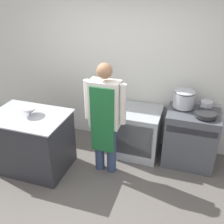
{
  "coord_description": "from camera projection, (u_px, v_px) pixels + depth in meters",
  "views": [
    {
      "loc": [
        1.12,
        -2.18,
        2.68
      ],
      "look_at": [
        0.09,
        0.98,
        0.93
      ],
      "focal_mm": 42.0,
      "sensor_mm": 36.0,
      "label": 1
    }
  ],
  "objects": [
    {
      "name": "ground_plane",
      "position": [
        82.0,
        208.0,
        3.39
      ],
      "size": [
        14.0,
        14.0,
        0.0
      ],
      "primitive_type": "plane",
      "color": "#5B5651"
    },
    {
      "name": "wall_back",
      "position": [
        123.0,
        66.0,
        4.29
      ],
      "size": [
        8.0,
        0.05,
        2.7
      ],
      "color": "silver",
      "rests_on": "ground_plane"
    },
    {
      "name": "prep_counter",
      "position": [
        32.0,
        142.0,
        3.94
      ],
      "size": [
        1.11,
        0.79,
        0.9
      ],
      "color": "#2D2D33",
      "rests_on": "ground_plane"
    },
    {
      "name": "stove",
      "position": [
        190.0,
        138.0,
        4.06
      ],
      "size": [
        0.76,
        0.61,
        0.91
      ],
      "color": "#4C4F56",
      "rests_on": "ground_plane"
    },
    {
      "name": "fridge_unit",
      "position": [
        138.0,
        132.0,
        4.3
      ],
      "size": [
        0.7,
        0.67,
        0.78
      ],
      "color": "#A8ADB2",
      "rests_on": "ground_plane"
    },
    {
      "name": "person_cook",
      "position": [
        105.0,
        115.0,
        3.63
      ],
      "size": [
        0.6,
        0.24,
        1.7
      ],
      "color": "#38476B",
      "rests_on": "ground_plane"
    },
    {
      "name": "mixing_bowl",
      "position": [
        29.0,
        111.0,
        3.73
      ],
      "size": [
        0.26,
        0.26,
        0.13
      ],
      "color": "#B2B5BC",
      "rests_on": "prep_counter"
    },
    {
      "name": "stock_pot",
      "position": [
        184.0,
        98.0,
        3.92
      ],
      "size": [
        0.32,
        0.32,
        0.28
      ],
      "color": "#B2B5BC",
      "rests_on": "stove"
    },
    {
      "name": "saute_pan",
      "position": [
        206.0,
        114.0,
        3.7
      ],
      "size": [
        0.3,
        0.3,
        0.06
      ],
      "color": "#262628",
      "rests_on": "stove"
    },
    {
      "name": "sauce_pot",
      "position": [
        206.0,
        105.0,
        3.86
      ],
      "size": [
        0.17,
        0.17,
        0.14
      ],
      "color": "#B2B5BC",
      "rests_on": "stove"
    }
  ]
}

